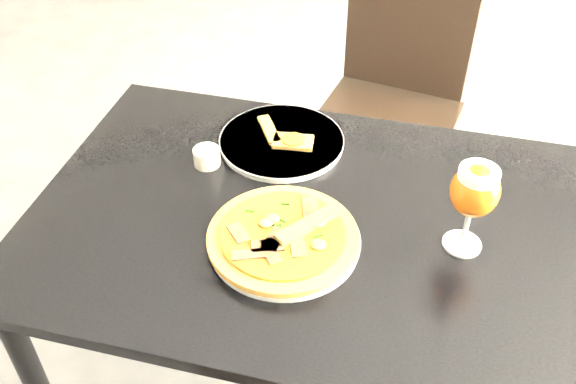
% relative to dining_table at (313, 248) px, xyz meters
% --- Properties ---
extents(ground, '(6.00, 6.00, 0.00)m').
position_rel_dining_table_xyz_m(ground, '(0.12, 0.34, -0.66)').
color(ground, '#4E4E50').
rests_on(ground, ground).
extents(dining_table, '(1.25, 0.88, 0.75)m').
position_rel_dining_table_xyz_m(dining_table, '(0.00, 0.00, 0.00)').
color(dining_table, black).
rests_on(dining_table, ground).
extents(chair_far, '(0.52, 0.52, 0.94)m').
position_rel_dining_table_xyz_m(chair_far, '(0.13, 0.84, -0.14)').
color(chair_far, black).
rests_on(chair_far, ground).
extents(plate_main, '(0.34, 0.34, 0.02)m').
position_rel_dining_table_xyz_m(plate_main, '(-0.05, -0.09, 0.10)').
color(plate_main, white).
rests_on(plate_main, dining_table).
extents(pizza, '(0.30, 0.30, 0.03)m').
position_rel_dining_table_xyz_m(pizza, '(-0.05, -0.09, 0.12)').
color(pizza, '#A26927').
rests_on(pizza, plate_main).
extents(plate_second, '(0.36, 0.36, 0.02)m').
position_rel_dining_table_xyz_m(plate_second, '(-0.12, 0.24, 0.10)').
color(plate_second, white).
rests_on(plate_second, dining_table).
extents(crust_scraps, '(0.15, 0.12, 0.01)m').
position_rel_dining_table_xyz_m(crust_scraps, '(-0.11, 0.24, 0.11)').
color(crust_scraps, '#A26927').
rests_on(crust_scraps, plate_second).
extents(loose_crust, '(0.11, 0.08, 0.01)m').
position_rel_dining_table_xyz_m(loose_crust, '(-0.08, 0.03, 0.09)').
color(loose_crust, '#A26927').
rests_on(loose_crust, dining_table).
extents(sauce_cup, '(0.06, 0.06, 0.04)m').
position_rel_dining_table_xyz_m(sauce_cup, '(-0.27, 0.14, 0.11)').
color(sauce_cup, silver).
rests_on(sauce_cup, dining_table).
extents(beer_glass, '(0.09, 0.09, 0.20)m').
position_rel_dining_table_xyz_m(beer_glass, '(0.30, -0.02, 0.23)').
color(beer_glass, silver).
rests_on(beer_glass, dining_table).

